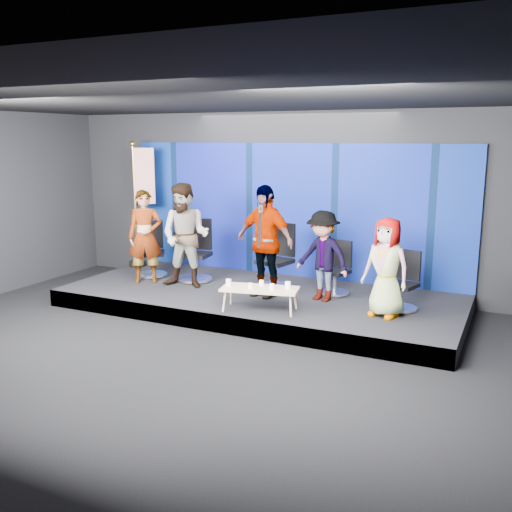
{
  "coord_description": "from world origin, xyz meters",
  "views": [
    {
      "loc": [
        4.13,
        -6.41,
        3.0
      ],
      "look_at": [
        -0.03,
        2.4,
        0.97
      ],
      "focal_mm": 40.0,
      "sensor_mm": 36.0,
      "label": 1
    }
  ],
  "objects_px": {
    "chair_c": "(277,267)",
    "mug_a": "(229,282)",
    "chair_a": "(152,258)",
    "panelist_b": "(186,236)",
    "chair_b": "(196,261)",
    "chair_d": "(336,277)",
    "flag_stand": "(141,201)",
    "panelist_c": "(264,241)",
    "chair_e": "(403,291)",
    "coffee_table": "(260,290)",
    "mug_e": "(288,285)",
    "panelist_a": "(145,237)",
    "mug_c": "(261,283)",
    "mug_b": "(250,286)",
    "panelist_d": "(323,256)",
    "panelist_e": "(386,268)",
    "mug_d": "(272,287)"
  },
  "relations": [
    {
      "from": "panelist_c",
      "to": "chair_e",
      "type": "height_order",
      "value": "panelist_c"
    },
    {
      "from": "chair_a",
      "to": "chair_e",
      "type": "relative_size",
      "value": 1.14
    },
    {
      "from": "panelist_c",
      "to": "mug_e",
      "type": "xyz_separation_m",
      "value": [
        0.72,
        -0.7,
        -0.54
      ]
    },
    {
      "from": "panelist_b",
      "to": "chair_e",
      "type": "relative_size",
      "value": 2.02
    },
    {
      "from": "panelist_e",
      "to": "mug_c",
      "type": "distance_m",
      "value": 1.97
    },
    {
      "from": "panelist_a",
      "to": "panelist_e",
      "type": "distance_m",
      "value": 4.59
    },
    {
      "from": "chair_a",
      "to": "panelist_a",
      "type": "xyz_separation_m",
      "value": [
        0.2,
        -0.47,
        0.52
      ]
    },
    {
      "from": "chair_a",
      "to": "mug_a",
      "type": "distance_m",
      "value": 2.74
    },
    {
      "from": "chair_c",
      "to": "mug_a",
      "type": "distance_m",
      "value": 1.47
    },
    {
      "from": "panelist_a",
      "to": "mug_c",
      "type": "distance_m",
      "value": 2.81
    },
    {
      "from": "mug_c",
      "to": "chair_b",
      "type": "bearing_deg",
      "value": 149.12
    },
    {
      "from": "mug_a",
      "to": "chair_b",
      "type": "bearing_deg",
      "value": 136.5
    },
    {
      "from": "panelist_a",
      "to": "flag_stand",
      "type": "distance_m",
      "value": 1.48
    },
    {
      "from": "panelist_a",
      "to": "coffee_table",
      "type": "relative_size",
      "value": 1.36
    },
    {
      "from": "panelist_d",
      "to": "mug_e",
      "type": "bearing_deg",
      "value": -93.58
    },
    {
      "from": "chair_c",
      "to": "panelist_c",
      "type": "distance_m",
      "value": 0.77
    },
    {
      "from": "chair_c",
      "to": "chair_e",
      "type": "xyz_separation_m",
      "value": [
        2.33,
        -0.33,
        -0.08
      ]
    },
    {
      "from": "chair_d",
      "to": "coffee_table",
      "type": "xyz_separation_m",
      "value": [
        -0.8,
        -1.48,
        0.03
      ]
    },
    {
      "from": "panelist_a",
      "to": "chair_b",
      "type": "relative_size",
      "value": 1.49
    },
    {
      "from": "chair_c",
      "to": "chair_b",
      "type": "bearing_deg",
      "value": -164.27
    },
    {
      "from": "chair_a",
      "to": "panelist_b",
      "type": "relative_size",
      "value": 0.57
    },
    {
      "from": "panelist_c",
      "to": "mug_a",
      "type": "bearing_deg",
      "value": -90.04
    },
    {
      "from": "flag_stand",
      "to": "mug_a",
      "type": "bearing_deg",
      "value": -62.13
    },
    {
      "from": "panelist_b",
      "to": "panelist_c",
      "type": "xyz_separation_m",
      "value": [
        1.53,
        0.09,
        0.01
      ]
    },
    {
      "from": "chair_c",
      "to": "chair_e",
      "type": "relative_size",
      "value": 1.26
    },
    {
      "from": "chair_a",
      "to": "chair_d",
      "type": "xyz_separation_m",
      "value": [
        3.72,
        0.26,
        -0.05
      ]
    },
    {
      "from": "panelist_d",
      "to": "mug_c",
      "type": "bearing_deg",
      "value": -114.77
    },
    {
      "from": "chair_a",
      "to": "panelist_e",
      "type": "xyz_separation_m",
      "value": [
        4.79,
        -0.65,
        0.41
      ]
    },
    {
      "from": "panelist_a",
      "to": "mug_e",
      "type": "xyz_separation_m",
      "value": [
        3.14,
        -0.6,
        -0.45
      ]
    },
    {
      "from": "panelist_c",
      "to": "chair_c",
      "type": "bearing_deg",
      "value": 100.79
    },
    {
      "from": "mug_c",
      "to": "panelist_b",
      "type": "bearing_deg",
      "value": 160.62
    },
    {
      "from": "panelist_c",
      "to": "mug_d",
      "type": "bearing_deg",
      "value": -46.7
    },
    {
      "from": "mug_d",
      "to": "chair_c",
      "type": "bearing_deg",
      "value": 110.28
    },
    {
      "from": "panelist_c",
      "to": "chair_d",
      "type": "height_order",
      "value": "panelist_c"
    },
    {
      "from": "chair_d",
      "to": "flag_stand",
      "type": "relative_size",
      "value": 0.36
    },
    {
      "from": "panelist_d",
      "to": "chair_a",
      "type": "bearing_deg",
      "value": -168.37
    },
    {
      "from": "chair_c",
      "to": "chair_d",
      "type": "relative_size",
      "value": 1.26
    },
    {
      "from": "mug_b",
      "to": "mug_d",
      "type": "xyz_separation_m",
      "value": [
        0.34,
        0.07,
        0.0
      ]
    },
    {
      "from": "chair_d",
      "to": "flag_stand",
      "type": "xyz_separation_m",
      "value": [
        -4.39,
        0.36,
        1.09
      ]
    },
    {
      "from": "panelist_c",
      "to": "chair_e",
      "type": "distance_m",
      "value": 2.44
    },
    {
      "from": "coffee_table",
      "to": "mug_e",
      "type": "distance_m",
      "value": 0.45
    },
    {
      "from": "chair_c",
      "to": "mug_c",
      "type": "bearing_deg",
      "value": -65.58
    },
    {
      "from": "mug_c",
      "to": "mug_b",
      "type": "bearing_deg",
      "value": -112.44
    },
    {
      "from": "chair_c",
      "to": "coffee_table",
      "type": "relative_size",
      "value": 0.92
    },
    {
      "from": "chair_a",
      "to": "panelist_c",
      "type": "bearing_deg",
      "value": -39.98
    },
    {
      "from": "panelist_b",
      "to": "panelist_e",
      "type": "xyz_separation_m",
      "value": [
        3.7,
        -0.2,
        -0.19
      ]
    },
    {
      "from": "panelist_b",
      "to": "panelist_d",
      "type": "bearing_deg",
      "value": -3.09
    },
    {
      "from": "panelist_c",
      "to": "chair_e",
      "type": "xyz_separation_m",
      "value": [
        2.35,
        0.18,
        -0.65
      ]
    },
    {
      "from": "panelist_c",
      "to": "panelist_a",
      "type": "bearing_deg",
      "value": -165.34
    },
    {
      "from": "chair_b",
      "to": "chair_d",
      "type": "distance_m",
      "value": 2.74
    }
  ]
}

